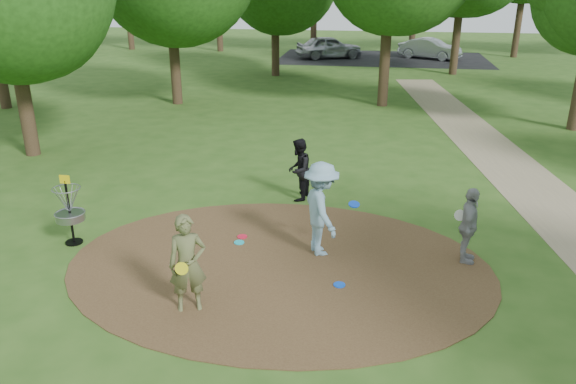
# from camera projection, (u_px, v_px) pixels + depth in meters

# --- Properties ---
(ground) EXTENTS (100.00, 100.00, 0.00)m
(ground) POSITION_uv_depth(u_px,v_px,m) (279.00, 265.00, 11.09)
(ground) COLOR #2D5119
(ground) RESTS_ON ground
(dirt_clearing) EXTENTS (8.40, 8.40, 0.02)m
(dirt_clearing) POSITION_uv_depth(u_px,v_px,m) (279.00, 265.00, 11.09)
(dirt_clearing) COLOR #47301C
(dirt_clearing) RESTS_ON ground
(parking_lot) EXTENTS (14.00, 8.00, 0.01)m
(parking_lot) POSITION_uv_depth(u_px,v_px,m) (382.00, 58.00, 38.42)
(parking_lot) COLOR black
(parking_lot) RESTS_ON ground
(player_observer_with_disc) EXTENTS (0.74, 0.62, 1.74)m
(player_observer_with_disc) POSITION_uv_depth(u_px,v_px,m) (188.00, 264.00, 9.35)
(player_observer_with_disc) COLOR brown
(player_observer_with_disc) RESTS_ON ground
(player_throwing_with_disc) EXTENTS (1.38, 1.45, 1.96)m
(player_throwing_with_disc) POSITION_uv_depth(u_px,v_px,m) (321.00, 209.00, 11.25)
(player_throwing_with_disc) COLOR #7DA6BB
(player_throwing_with_disc) RESTS_ON ground
(player_walking_with_disc) EXTENTS (0.71, 0.86, 1.59)m
(player_walking_with_disc) POSITION_uv_depth(u_px,v_px,m) (299.00, 170.00, 14.08)
(player_walking_with_disc) COLOR black
(player_walking_with_disc) RESTS_ON ground
(player_waiting_with_disc) EXTENTS (0.57, 0.97, 1.57)m
(player_waiting_with_disc) POSITION_uv_depth(u_px,v_px,m) (469.00, 226.00, 10.96)
(player_waiting_with_disc) COLOR gray
(player_waiting_with_disc) RESTS_ON ground
(disc_ground_cyan) EXTENTS (0.22, 0.22, 0.02)m
(disc_ground_cyan) POSITION_uv_depth(u_px,v_px,m) (239.00, 242.00, 11.98)
(disc_ground_cyan) COLOR #18B2C6
(disc_ground_cyan) RESTS_ON dirt_clearing
(disc_ground_blue) EXTENTS (0.22, 0.22, 0.02)m
(disc_ground_blue) POSITION_uv_depth(u_px,v_px,m) (339.00, 285.00, 10.35)
(disc_ground_blue) COLOR blue
(disc_ground_blue) RESTS_ON dirt_clearing
(disc_ground_red) EXTENTS (0.22, 0.22, 0.02)m
(disc_ground_red) POSITION_uv_depth(u_px,v_px,m) (242.00, 237.00, 12.24)
(disc_ground_red) COLOR red
(disc_ground_red) RESTS_ON dirt_clearing
(car_left) EXTENTS (4.77, 3.35, 1.51)m
(car_left) POSITION_uv_depth(u_px,v_px,m) (329.00, 47.00, 38.15)
(car_left) COLOR #9B9CA2
(car_left) RESTS_ON ground
(car_right) EXTENTS (4.33, 3.13, 1.36)m
(car_right) POSITION_uv_depth(u_px,v_px,m) (430.00, 49.00, 37.93)
(car_right) COLOR #AFB2B7
(car_right) RESTS_ON ground
(disc_golf_basket) EXTENTS (0.63, 0.63, 1.54)m
(disc_golf_basket) POSITION_uv_depth(u_px,v_px,m) (69.00, 205.00, 11.70)
(disc_golf_basket) COLOR black
(disc_golf_basket) RESTS_ON ground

